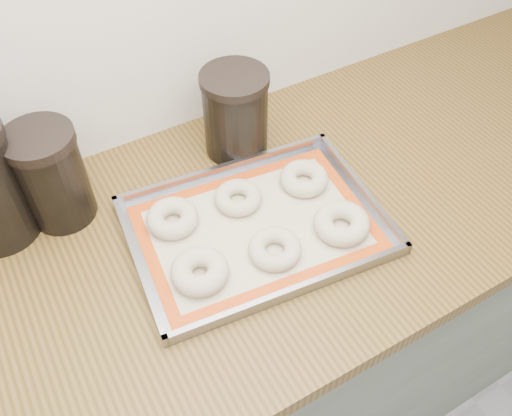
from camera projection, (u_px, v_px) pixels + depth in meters
cabinet at (194, 370)px, 1.33m from camera, size 3.00×0.65×0.86m
countertop at (173, 261)px, 0.99m from camera, size 3.06×0.68×0.04m
baking_tray at (256, 227)px, 1.01m from camera, size 0.49×0.38×0.03m
baking_mat at (256, 228)px, 1.01m from camera, size 0.45×0.33×0.00m
bagel_front_left at (200, 271)px, 0.92m from camera, size 0.11×0.11×0.04m
bagel_front_mid at (275, 249)px, 0.96m from camera, size 0.11×0.11×0.03m
bagel_front_right at (342, 223)px, 0.99m from camera, size 0.12×0.12×0.04m
bagel_back_left at (172, 218)px, 1.00m from camera, size 0.13×0.13×0.03m
bagel_back_mid at (238, 198)px, 1.04m from camera, size 0.12×0.12×0.03m
bagel_back_right at (304, 178)px, 1.07m from camera, size 0.10×0.10×0.03m
canister_mid at (52, 176)px, 0.97m from camera, size 0.13×0.13×0.19m
canister_right at (235, 113)px, 1.10m from camera, size 0.14×0.14×0.18m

